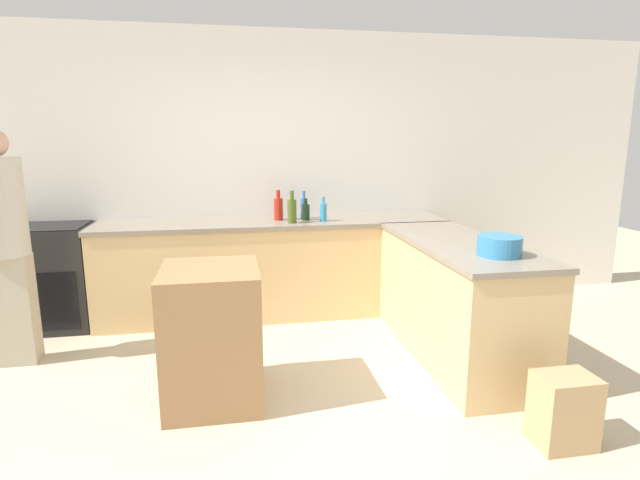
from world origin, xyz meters
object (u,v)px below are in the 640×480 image
Objects in this scene: dish_soap_bottle at (323,211)px; paper_bag at (564,410)px; hot_sauce_bottle at (278,208)px; wine_bottle_dark at (306,212)px; water_bottle_blue at (304,207)px; olive_oil_bottle at (292,210)px; mixing_bowl at (499,246)px; person_by_range at (5,240)px; island_table at (212,335)px; range_oven at (49,277)px.

paper_bag is (0.92, -2.32, -0.80)m from dish_soap_bottle.
wine_bottle_dark is at bearing -11.65° from hot_sauce_bottle.
water_bottle_blue is at bearing 90.53° from wine_bottle_dark.
olive_oil_bottle reaches higher than dish_soap_bottle.
mixing_bowl is 2.16m from hot_sauce_bottle.
mixing_bowl is at bearing -15.77° from person_by_range.
olive_oil_bottle is at bearing 127.52° from mixing_bowl.
hot_sauce_bottle reaches higher than mixing_bowl.
dish_soap_bottle is 0.86× the size of water_bottle_blue.
person_by_range is (-2.48, -0.64, -0.05)m from dish_soap_bottle.
hot_sauce_bottle is at bearing 20.72° from person_by_range.
island_table is at bearing -118.61° from wine_bottle_dark.
hot_sauce_bottle is (2.07, 0.02, 0.57)m from range_oven.
wine_bottle_dark is 2.75m from paper_bag.
range_oven is 4.47× the size of wine_bottle_dark.
person_by_range reaches higher than range_oven.
dish_soap_bottle is 0.18m from wine_bottle_dark.
dish_soap_bottle is 0.77× the size of olive_oil_bottle.
person_by_range is (-0.00, -0.76, 0.49)m from range_oven.
dish_soap_bottle is at bearing 119.04° from mixing_bowl.
hot_sauce_bottle is at bearing 168.35° from wine_bottle_dark.
hot_sauce_bottle is at bearing 126.71° from mixing_bowl.
olive_oil_bottle is 0.17× the size of person_by_range.
olive_oil_bottle is at bearing -60.59° from hot_sauce_bottle.
paper_bag is at bearing -66.95° from water_bottle_blue.
mixing_bowl is 3.49m from person_by_range.
olive_oil_bottle is at bearing -120.79° from water_bottle_blue.
person_by_range is at bearing -165.43° from dish_soap_bottle.
hot_sauce_bottle is at bearing 118.29° from paper_bag.
hot_sauce_bottle is 0.26m from wine_bottle_dark.
paper_bag is (0.03, -0.73, -0.78)m from mixing_bowl.
paper_bag is (1.07, -2.41, -0.79)m from wine_bottle_dark.
person_by_range reaches higher than wine_bottle_dark.
mixing_bowl reaches higher than paper_bag.
mixing_bowl is 1.07× the size of water_bottle_blue.
water_bottle_blue is (0.84, 1.66, 0.58)m from island_table.
person_by_range is at bearing -90.06° from range_oven.
mixing_bowl is at bearing -59.87° from water_bottle_blue.
dish_soap_bottle reaches higher than wine_bottle_dark.
island_table is at bearing -46.97° from range_oven.
hot_sauce_bottle reaches higher than island_table.
water_bottle_blue reaches higher than mixing_bowl.
dish_soap_bottle is at bearing -18.82° from hot_sauce_bottle.
mixing_bowl is at bearing -60.96° from dish_soap_bottle.
dish_soap_bottle reaches higher than island_table.
olive_oil_bottle is at bearing 15.28° from person_by_range.
wine_bottle_dark is at bearing 121.71° from mixing_bowl.
person_by_range is (-3.36, 0.95, -0.03)m from mixing_bowl.
dish_soap_bottle is 1.10× the size of wine_bottle_dark.
dish_soap_bottle is (0.41, -0.14, -0.02)m from hot_sauce_bottle.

